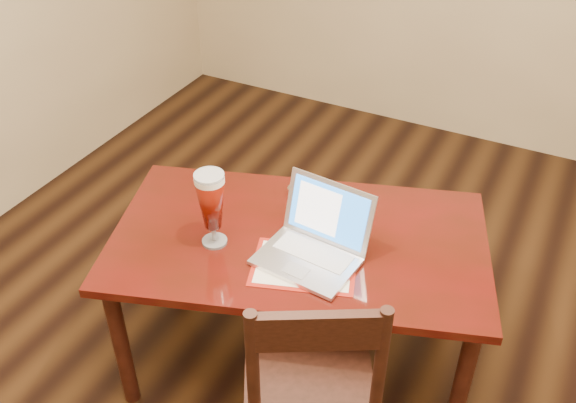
% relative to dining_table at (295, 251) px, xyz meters
% --- Properties ---
extents(dining_table, '(1.65, 1.24, 1.00)m').
position_rel_dining_table_xyz_m(dining_table, '(0.00, 0.00, 0.00)').
color(dining_table, '#4B0C0A').
rests_on(dining_table, ground).
extents(dining_chair, '(0.60, 0.59, 1.05)m').
position_rel_dining_table_xyz_m(dining_chair, '(0.32, -0.53, -0.13)').
color(dining_chair, black).
rests_on(dining_chair, ground).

